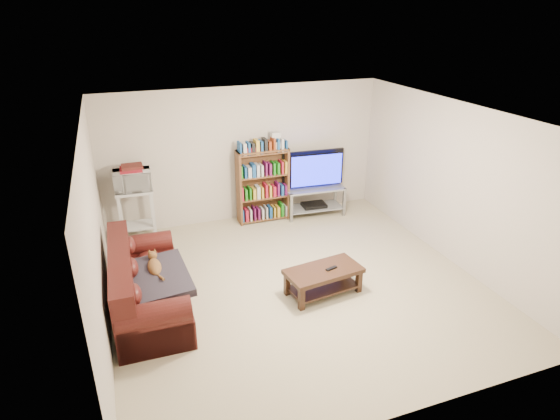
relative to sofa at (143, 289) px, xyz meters
name	(u,v)px	position (x,y,z in m)	size (l,w,h in m)	color
floor	(296,284)	(2.07, -0.12, -0.31)	(5.00, 5.00, 0.00)	beige
ceiling	(299,116)	(2.07, -0.12, 2.09)	(5.00, 5.00, 0.00)	white
wall_back	(245,154)	(2.07, 2.38, 0.89)	(5.00, 5.00, 0.00)	beige
wall_front	(407,314)	(2.07, -2.62, 0.89)	(5.00, 5.00, 0.00)	beige
wall_left	(96,236)	(-0.43, -0.12, 0.89)	(5.00, 5.00, 0.00)	beige
wall_right	(454,184)	(4.57, -0.12, 0.89)	(5.00, 5.00, 0.00)	beige
sofa	(143,289)	(0.00, 0.00, 0.00)	(0.90, 2.02, 0.86)	#451411
blanket	(156,278)	(0.18, -0.14, 0.21)	(0.77, 1.00, 0.10)	#2D2833
cat	(155,267)	(0.18, 0.04, 0.27)	(0.22, 0.55, 0.16)	brown
coffee_table	(323,276)	(2.33, -0.45, -0.05)	(1.09, 0.64, 0.37)	#321D11
remote	(331,268)	(2.43, -0.48, 0.08)	(0.17, 0.05, 0.02)	black
tv_stand	(314,196)	(3.28, 2.02, 0.06)	(1.12, 0.56, 0.54)	#999EA3
television	(315,170)	(3.28, 2.02, 0.58)	(1.17, 0.15, 0.68)	black
dvd_player	(314,205)	(3.28, 2.02, -0.12)	(0.44, 0.31, 0.06)	black
bookshelf	(263,185)	(2.31, 2.12, 0.38)	(0.93, 0.29, 1.34)	brown
shelf_clutter	(267,143)	(2.41, 2.13, 1.14)	(0.68, 0.21, 0.28)	silver
microwave_stand	(136,209)	(0.10, 1.99, 0.29)	(0.59, 0.44, 0.93)	silver
microwave	(132,180)	(0.10, 1.99, 0.78)	(0.57, 0.39, 0.32)	silver
game_boxes	(131,169)	(0.10, 1.99, 0.97)	(0.34, 0.30, 0.05)	maroon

